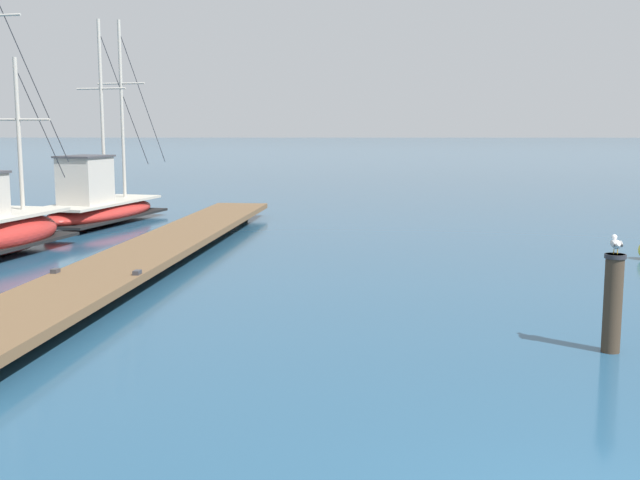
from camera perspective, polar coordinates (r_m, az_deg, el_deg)
The scene contains 4 objects.
floating_dock at distance 18.91m, azimuth -11.62°, elevation -0.49°, with size 3.57×19.63×0.53m.
fishing_boat_1 at distance 26.65m, azimuth -15.87°, elevation 2.55°, with size 3.35×7.72×6.75m.
mooring_piling at distance 11.88m, azimuth 20.57°, elevation -4.18°, with size 0.30×0.30×1.42m.
perched_seagull at distance 11.73m, azimuth 20.78°, elevation -0.26°, with size 0.16×0.38×0.27m.
Camera 1 is at (-2.42, -5.18, 3.22)m, focal length 43.90 mm.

